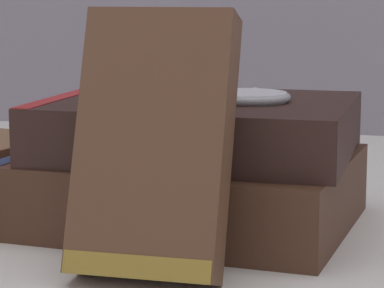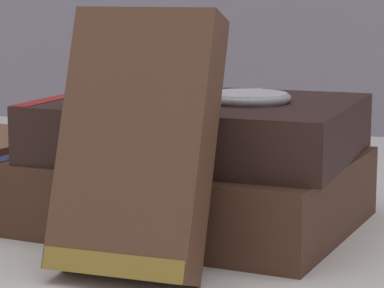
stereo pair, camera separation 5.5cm
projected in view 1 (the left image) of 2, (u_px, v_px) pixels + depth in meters
ground_plane at (133, 237)px, 0.57m from camera, size 3.00×3.00×0.00m
book_flat_bottom at (179, 189)px, 0.60m from camera, size 0.22×0.18×0.05m
book_flat_top at (191, 127)px, 0.59m from camera, size 0.20×0.15×0.04m
book_leaning_front at (153, 153)px, 0.48m from camera, size 0.08×0.07×0.14m
pocket_watch at (247, 97)px, 0.57m from camera, size 0.06×0.06×0.01m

